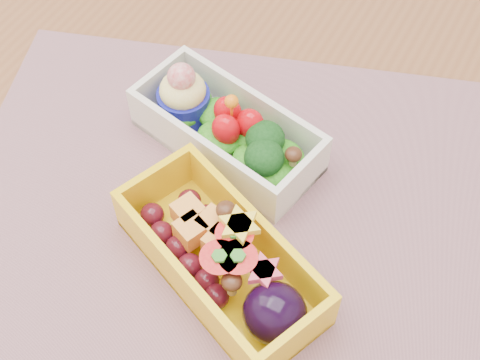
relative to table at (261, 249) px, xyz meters
The scene contains 4 objects.
table is the anchor object (origin of this frame).
placemat 0.11m from the table, 133.23° to the right, with size 0.50×0.38×0.00m, color #9D6C76.
bento_white 0.14m from the table, 149.94° to the left, with size 0.19×0.12×0.08m.
bento_yellow 0.16m from the table, 84.95° to the right, with size 0.21×0.15×0.06m.
Camera 1 is at (0.15, -0.32, 1.27)m, focal length 50.87 mm.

